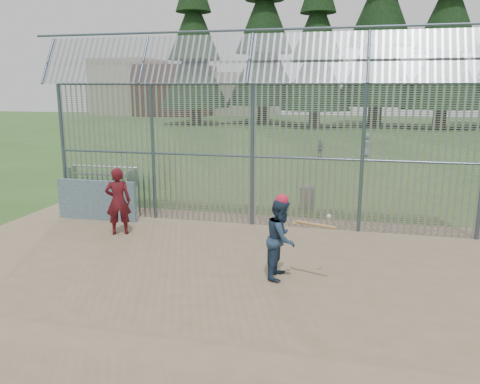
% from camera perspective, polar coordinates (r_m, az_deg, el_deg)
% --- Properties ---
extents(ground, '(120.00, 120.00, 0.00)m').
position_cam_1_polar(ground, '(10.40, -2.57, -9.36)').
color(ground, '#2D511E').
rests_on(ground, ground).
extents(dirt_infield, '(14.00, 10.00, 0.02)m').
position_cam_1_polar(dirt_infield, '(9.95, -3.37, -10.35)').
color(dirt_infield, '#756047').
rests_on(dirt_infield, ground).
extents(dugout_wall, '(2.50, 0.12, 1.20)m').
position_cam_1_polar(dugout_wall, '(14.55, -17.07, -0.95)').
color(dugout_wall, '#38566B').
rests_on(dugout_wall, dirt_infield).
extents(batter, '(0.69, 0.86, 1.66)m').
position_cam_1_polar(batter, '(9.72, 5.05, -5.66)').
color(batter, navy).
rests_on(batter, dirt_infield).
extents(onlooker, '(0.78, 0.66, 1.82)m').
position_cam_1_polar(onlooker, '(12.90, -14.64, -1.09)').
color(onlooker, maroon).
rests_on(onlooker, dirt_infield).
extents(bg_kid_standing, '(0.78, 0.70, 1.34)m').
position_cam_1_polar(bg_kid_standing, '(27.89, 15.28, 5.52)').
color(bg_kid_standing, slate).
rests_on(bg_kid_standing, ground).
extents(bg_kid_seated, '(0.60, 0.28, 1.00)m').
position_cam_1_polar(bg_kid_seated, '(27.01, 9.73, 5.20)').
color(bg_kid_seated, slate).
rests_on(bg_kid_seated, ground).
extents(batting_gear, '(1.24, 0.46, 0.60)m').
position_cam_1_polar(batting_gear, '(9.47, 5.98, -1.60)').
color(batting_gear, red).
rests_on(batting_gear, ground).
extents(trash_can, '(0.56, 0.56, 0.82)m').
position_cam_1_polar(trash_can, '(15.43, 8.24, -0.68)').
color(trash_can, gray).
rests_on(trash_can, ground).
extents(bleacher, '(3.00, 0.95, 0.72)m').
position_cam_1_polar(bleacher, '(19.87, -16.60, 1.97)').
color(bleacher, slate).
rests_on(bleacher, ground).
extents(backstop_fence, '(20.09, 0.81, 5.30)m').
position_cam_1_polar(backstop_fence, '(12.82, 9.43, 5.58)').
color(backstop_fence, '#47566B').
rests_on(backstop_fence, ground).
extents(conifer_row, '(38.48, 12.26, 20.20)m').
position_cam_1_polar(conifer_row, '(51.26, 13.18, 20.05)').
color(conifer_row, '#332319').
rests_on(conifer_row, ground).
extents(distant_buildings, '(26.50, 10.50, 8.00)m').
position_cam_1_polar(distant_buildings, '(70.66, -8.33, 12.22)').
color(distant_buildings, brown).
rests_on(distant_buildings, ground).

